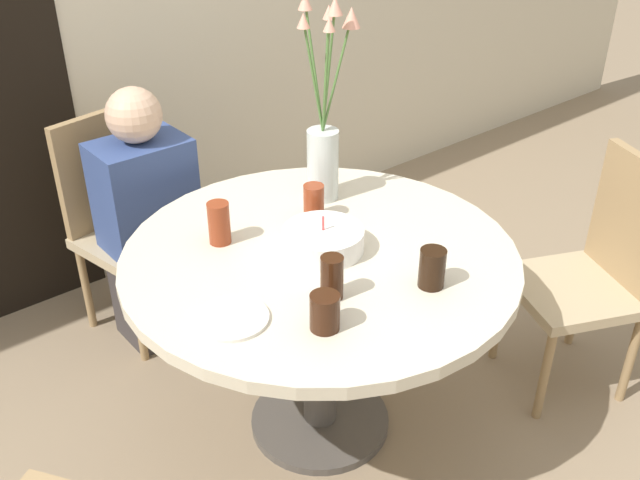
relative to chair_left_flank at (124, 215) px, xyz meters
name	(u,v)px	position (x,y,z in m)	size (l,w,h in m)	color
ground_plane	(320,422)	(0.19, -0.99, -0.49)	(16.00, 16.00, 0.00)	#89755B
dining_table	(320,285)	(0.19, -0.99, 0.10)	(1.20, 1.20, 0.71)	beige
chair_left_flank	(124,215)	(0.00, 0.00, 0.00)	(0.47, 0.47, 0.88)	tan
chair_right_flank	(597,266)	(1.10, -1.40, 0.00)	(0.53, 0.53, 0.88)	tan
birthday_cake	(323,240)	(0.20, -0.98, 0.26)	(0.25, 0.25, 0.12)	white
flower_vase	(324,136)	(0.43, -0.72, 0.45)	(0.18, 0.20, 0.68)	silver
side_plate	(232,318)	(-0.20, -1.10, 0.23)	(0.20, 0.20, 0.01)	silver
drink_glass_0	(432,268)	(0.31, -1.32, 0.28)	(0.07, 0.07, 0.11)	black
drink_glass_1	(325,312)	(-0.04, -1.28, 0.27)	(0.08, 0.08, 0.10)	#33190C
drink_glass_2	(332,278)	(0.06, -1.19, 0.28)	(0.06, 0.06, 0.13)	#33190C
drink_glass_3	(314,202)	(0.31, -0.81, 0.28)	(0.07, 0.07, 0.12)	maroon
drink_glass_4	(219,223)	(-0.01, -0.75, 0.29)	(0.07, 0.07, 0.13)	maroon
person_boy	(150,228)	(0.03, -0.16, 0.00)	(0.34, 0.24, 1.04)	#383333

